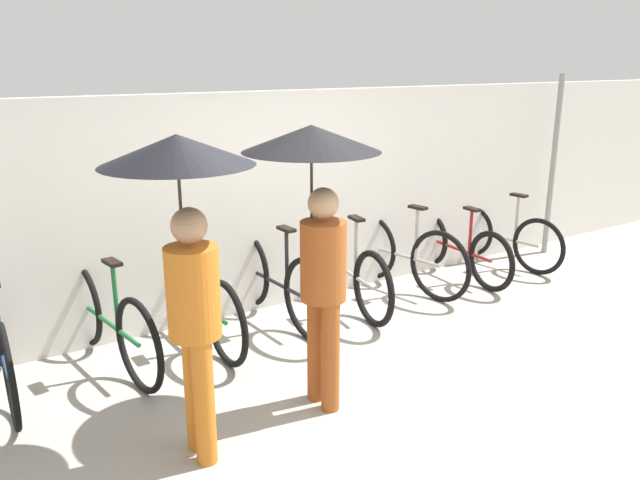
{
  "coord_description": "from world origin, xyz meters",
  "views": [
    {
      "loc": [
        -2.64,
        -3.09,
        2.42
      ],
      "look_at": [
        0.0,
        1.04,
        1.0
      ],
      "focal_mm": 35.0,
      "sensor_mm": 36.0,
      "label": 1
    }
  ],
  "objects_px": {
    "parked_bicycle_2": "(108,321)",
    "parked_bicycle_3": "(198,301)",
    "parked_bicycle_4": "(276,281)",
    "parked_bicycle_6": "(403,254)",
    "parked_bicycle_8": "(502,236)",
    "pedestrian_center": "(316,193)",
    "parked_bicycle_1": "(0,343)",
    "parked_bicycle_7": "(458,247)",
    "pedestrian_leading": "(184,217)",
    "parked_bicycle_5": "(347,270)"
  },
  "relations": [
    {
      "from": "parked_bicycle_2",
      "to": "parked_bicycle_1",
      "type": "bearing_deg",
      "value": 81.62
    },
    {
      "from": "parked_bicycle_5",
      "to": "parked_bicycle_6",
      "type": "xyz_separation_m",
      "value": [
        0.79,
        0.06,
        0.01
      ]
    },
    {
      "from": "parked_bicycle_3",
      "to": "parked_bicycle_4",
      "type": "distance_m",
      "value": 0.79
    },
    {
      "from": "parked_bicycle_2",
      "to": "parked_bicycle_5",
      "type": "relative_size",
      "value": 1.02
    },
    {
      "from": "parked_bicycle_1",
      "to": "parked_bicycle_2",
      "type": "relative_size",
      "value": 1.0
    },
    {
      "from": "parked_bicycle_2",
      "to": "parked_bicycle_5",
      "type": "xyz_separation_m",
      "value": [
        2.37,
        0.03,
        -0.01
      ]
    },
    {
      "from": "pedestrian_center",
      "to": "parked_bicycle_4",
      "type": "bearing_deg",
      "value": 70.39
    },
    {
      "from": "parked_bicycle_3",
      "to": "parked_bicycle_6",
      "type": "relative_size",
      "value": 1.06
    },
    {
      "from": "parked_bicycle_4",
      "to": "parked_bicycle_2",
      "type": "bearing_deg",
      "value": 88.73
    },
    {
      "from": "parked_bicycle_3",
      "to": "parked_bicycle_7",
      "type": "xyz_separation_m",
      "value": [
        3.15,
        0.02,
        -0.03
      ]
    },
    {
      "from": "parked_bicycle_8",
      "to": "pedestrian_center",
      "type": "xyz_separation_m",
      "value": [
        -3.59,
        -1.46,
        1.2
      ]
    },
    {
      "from": "parked_bicycle_5",
      "to": "parked_bicycle_8",
      "type": "xyz_separation_m",
      "value": [
        2.36,
        0.08,
        -0.02
      ]
    },
    {
      "from": "parked_bicycle_7",
      "to": "pedestrian_leading",
      "type": "distance_m",
      "value": 4.24
    },
    {
      "from": "parked_bicycle_1",
      "to": "parked_bicycle_6",
      "type": "distance_m",
      "value": 3.94
    },
    {
      "from": "parked_bicycle_2",
      "to": "parked_bicycle_3",
      "type": "xyz_separation_m",
      "value": [
        0.79,
        0.04,
        -0.01
      ]
    },
    {
      "from": "parked_bicycle_1",
      "to": "pedestrian_center",
      "type": "bearing_deg",
      "value": -124.01
    },
    {
      "from": "parked_bicycle_4",
      "to": "parked_bicycle_8",
      "type": "relative_size",
      "value": 1.14
    },
    {
      "from": "parked_bicycle_7",
      "to": "parked_bicycle_4",
      "type": "bearing_deg",
      "value": 92.65
    },
    {
      "from": "parked_bicycle_5",
      "to": "pedestrian_center",
      "type": "xyz_separation_m",
      "value": [
        -1.23,
        -1.38,
        1.17
      ]
    },
    {
      "from": "parked_bicycle_1",
      "to": "parked_bicycle_6",
      "type": "bearing_deg",
      "value": -87.6
    },
    {
      "from": "parked_bicycle_1",
      "to": "parked_bicycle_7",
      "type": "relative_size",
      "value": 1.07
    },
    {
      "from": "parked_bicycle_2",
      "to": "parked_bicycle_7",
      "type": "xyz_separation_m",
      "value": [
        3.94,
        0.06,
        -0.04
      ]
    },
    {
      "from": "parked_bicycle_6",
      "to": "parked_bicycle_8",
      "type": "relative_size",
      "value": 1.05
    },
    {
      "from": "parked_bicycle_8",
      "to": "pedestrian_leading",
      "type": "xyz_separation_m",
      "value": [
        -4.56,
        -1.55,
        1.18
      ]
    },
    {
      "from": "parked_bicycle_7",
      "to": "pedestrian_leading",
      "type": "xyz_separation_m",
      "value": [
        -3.78,
        -1.51,
        1.19
      ]
    },
    {
      "from": "parked_bicycle_1",
      "to": "pedestrian_leading",
      "type": "relative_size",
      "value": 0.91
    },
    {
      "from": "parked_bicycle_6",
      "to": "pedestrian_leading",
      "type": "relative_size",
      "value": 0.85
    },
    {
      "from": "parked_bicycle_4",
      "to": "parked_bicycle_1",
      "type": "bearing_deg",
      "value": 88.05
    },
    {
      "from": "parked_bicycle_2",
      "to": "parked_bicycle_6",
      "type": "height_order",
      "value": "parked_bicycle_6"
    },
    {
      "from": "parked_bicycle_3",
      "to": "pedestrian_center",
      "type": "height_order",
      "value": "pedestrian_center"
    },
    {
      "from": "parked_bicycle_2",
      "to": "parked_bicycle_8",
      "type": "relative_size",
      "value": 1.13
    },
    {
      "from": "parked_bicycle_3",
      "to": "parked_bicycle_7",
      "type": "relative_size",
      "value": 1.06
    },
    {
      "from": "parked_bicycle_4",
      "to": "pedestrian_leading",
      "type": "height_order",
      "value": "pedestrian_leading"
    },
    {
      "from": "parked_bicycle_8",
      "to": "parked_bicycle_6",
      "type": "bearing_deg",
      "value": 82.43
    },
    {
      "from": "parked_bicycle_4",
      "to": "parked_bicycle_8",
      "type": "bearing_deg",
      "value": -92.69
    },
    {
      "from": "parked_bicycle_5",
      "to": "parked_bicycle_8",
      "type": "distance_m",
      "value": 2.36
    },
    {
      "from": "pedestrian_leading",
      "to": "parked_bicycle_7",
      "type": "bearing_deg",
      "value": 24.76
    },
    {
      "from": "parked_bicycle_4",
      "to": "pedestrian_leading",
      "type": "xyz_separation_m",
      "value": [
        -1.41,
        -1.51,
        1.14
      ]
    },
    {
      "from": "parked_bicycle_7",
      "to": "parked_bicycle_2",
      "type": "bearing_deg",
      "value": 93.51
    },
    {
      "from": "parked_bicycle_5",
      "to": "parked_bicycle_7",
      "type": "xyz_separation_m",
      "value": [
        1.58,
        0.04,
        -0.03
      ]
    },
    {
      "from": "parked_bicycle_1",
      "to": "parked_bicycle_3",
      "type": "distance_m",
      "value": 1.58
    },
    {
      "from": "parked_bicycle_2",
      "to": "parked_bicycle_8",
      "type": "xyz_separation_m",
      "value": [
        4.73,
        0.1,
        -0.03
      ]
    },
    {
      "from": "parked_bicycle_4",
      "to": "parked_bicycle_8",
      "type": "height_order",
      "value": "parked_bicycle_8"
    },
    {
      "from": "parked_bicycle_3",
      "to": "pedestrian_center",
      "type": "xyz_separation_m",
      "value": [
        0.35,
        -1.39,
        1.17
      ]
    },
    {
      "from": "parked_bicycle_6",
      "to": "pedestrian_center",
      "type": "xyz_separation_m",
      "value": [
        -2.02,
        -1.44,
        1.16
      ]
    },
    {
      "from": "parked_bicycle_1",
      "to": "parked_bicycle_2",
      "type": "bearing_deg",
      "value": -88.81
    },
    {
      "from": "parked_bicycle_2",
      "to": "parked_bicycle_3",
      "type": "relative_size",
      "value": 1.01
    },
    {
      "from": "parked_bicycle_7",
      "to": "parked_bicycle_8",
      "type": "xyz_separation_m",
      "value": [
        0.79,
        0.04,
        0.01
      ]
    },
    {
      "from": "parked_bicycle_8",
      "to": "parked_bicycle_5",
      "type": "bearing_deg",
      "value": 83.85
    },
    {
      "from": "pedestrian_center",
      "to": "parked_bicycle_2",
      "type": "bearing_deg",
      "value": 127.76
    }
  ]
}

